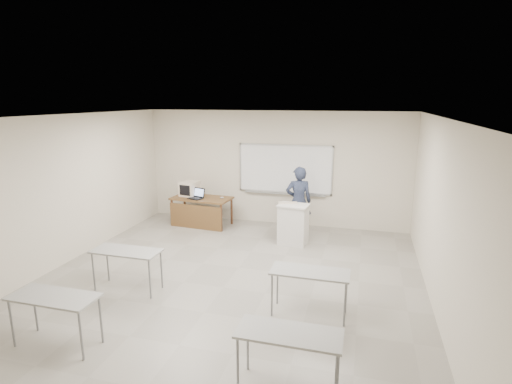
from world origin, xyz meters
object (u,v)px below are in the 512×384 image
(presenter, at_px, (299,202))
(keyboard, at_px, (288,203))
(podium, at_px, (293,224))
(instructor_desk, at_px, (200,205))
(whiteboard, at_px, (285,170))
(laptop, at_px, (196,196))
(mouse, at_px, (222,198))
(crt_monitor, at_px, (190,189))

(presenter, bearing_deg, keyboard, 58.49)
(podium, bearing_deg, instructor_desk, 172.46)
(whiteboard, height_order, podium, whiteboard)
(presenter, bearing_deg, podium, 74.03)
(whiteboard, relative_size, keyboard, 5.75)
(keyboard, bearing_deg, whiteboard, 86.79)
(laptop, distance_m, keyboard, 2.62)
(instructor_desk, height_order, mouse, mouse)
(whiteboard, bearing_deg, crt_monitor, -167.70)
(whiteboard, xyz_separation_m, podium, (0.50, -1.45, -1.01))
(podium, bearing_deg, laptop, 173.18)
(podium, height_order, presenter, presenter)
(instructor_desk, relative_size, keyboard, 3.60)
(whiteboard, relative_size, presenter, 1.44)
(crt_monitor, xyz_separation_m, keyboard, (2.84, -0.83, 0.02))
(whiteboard, distance_m, laptop, 2.43)
(crt_monitor, distance_m, presenter, 3.01)
(whiteboard, bearing_deg, instructor_desk, -159.62)
(keyboard, bearing_deg, presenter, 56.01)
(laptop, bearing_deg, mouse, 33.15)
(crt_monitor, relative_size, presenter, 0.27)
(whiteboard, height_order, presenter, whiteboard)
(laptop, distance_m, presenter, 2.71)
(whiteboard, relative_size, podium, 2.63)
(keyboard, distance_m, presenter, 0.57)
(presenter, bearing_deg, whiteboard, -73.51)
(instructor_desk, bearing_deg, laptop, -169.15)
(crt_monitor, relative_size, laptop, 1.33)
(presenter, bearing_deg, mouse, -20.97)
(whiteboard, distance_m, presenter, 1.16)
(laptop, bearing_deg, keyboard, 5.38)
(laptop, xyz_separation_m, keyboard, (2.55, -0.58, 0.15))
(crt_monitor, xyz_separation_m, laptop, (0.29, -0.25, -0.13))
(crt_monitor, bearing_deg, laptop, -31.40)
(keyboard, bearing_deg, laptop, 149.60)
(crt_monitor, bearing_deg, instructor_desk, -22.17)
(keyboard, bearing_deg, mouse, 140.79)
(instructor_desk, relative_size, laptop, 4.40)
(instructor_desk, height_order, laptop, laptop)
(instructor_desk, xyz_separation_m, mouse, (0.55, 0.16, 0.21))
(podium, relative_size, presenter, 0.55)
(instructor_desk, distance_m, keyboard, 2.55)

